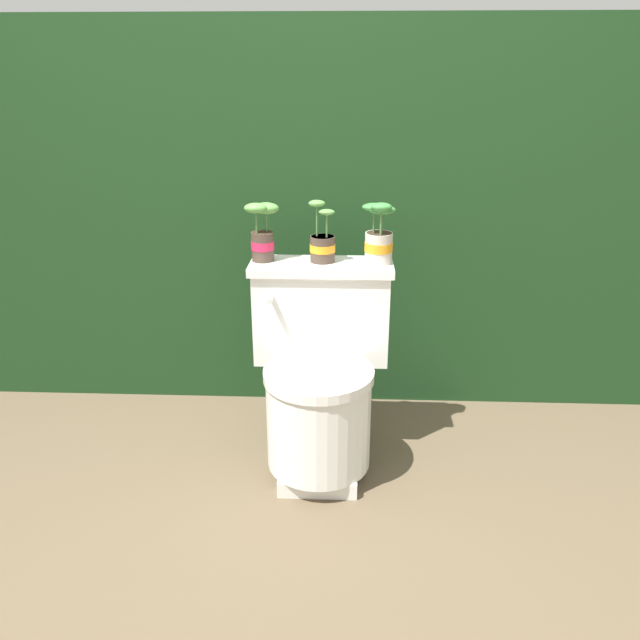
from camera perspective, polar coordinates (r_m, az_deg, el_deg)
ground_plane at (r=2.42m, az=-2.43°, el=-13.60°), size 12.00×12.00×0.00m
hedge_backdrop at (r=2.95m, az=-1.20°, el=10.10°), size 4.24×0.71×1.60m
toilet at (r=2.28m, az=-0.03°, el=-5.43°), size 0.52×0.52×0.76m
potted_plant_left at (r=2.27m, az=-5.29°, el=7.83°), size 0.12×0.09×0.21m
potted_plant_midleft at (r=2.26m, az=0.22°, el=6.96°), size 0.10×0.09×0.22m
potted_plant_middle at (r=2.24m, az=5.41°, el=7.48°), size 0.12×0.11×0.23m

